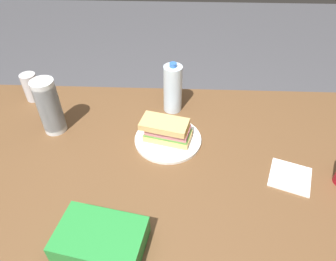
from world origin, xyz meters
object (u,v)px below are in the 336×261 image
(chip_bag, at_px, (101,240))
(water_bottle_tall, at_px, (173,89))
(sandwich, at_px, (167,130))
(soda_can_silver, at_px, (31,87))
(paper_plate, at_px, (168,139))
(plastic_cup_stack, at_px, (49,107))
(dining_table, at_px, (145,184))

(chip_bag, distance_m, water_bottle_tall, 0.66)
(sandwich, bearing_deg, chip_bag, 70.02)
(chip_bag, bearing_deg, soda_can_silver, -46.15)
(paper_plate, xyz_separation_m, chip_bag, (0.16, 0.43, 0.03))
(chip_bag, relative_size, water_bottle_tall, 1.06)
(paper_plate, height_order, plastic_cup_stack, plastic_cup_stack)
(paper_plate, height_order, sandwich, sandwich)
(dining_table, bearing_deg, paper_plate, -117.22)
(paper_plate, distance_m, water_bottle_tall, 0.22)
(sandwich, height_order, chip_bag, sandwich)
(paper_plate, relative_size, plastic_cup_stack, 1.13)
(sandwich, distance_m, plastic_cup_stack, 0.45)
(paper_plate, relative_size, soda_can_silver, 2.05)
(paper_plate, xyz_separation_m, sandwich, (0.00, 0.00, 0.05))
(dining_table, distance_m, water_bottle_tall, 0.40)
(paper_plate, height_order, chip_bag, chip_bag)
(chip_bag, height_order, plastic_cup_stack, plastic_cup_stack)
(plastic_cup_stack, bearing_deg, chip_bag, 120.69)
(water_bottle_tall, distance_m, plastic_cup_stack, 0.48)
(dining_table, xyz_separation_m, plastic_cup_stack, (0.37, -0.19, 0.19))
(paper_plate, height_order, soda_can_silver, soda_can_silver)
(dining_table, height_order, water_bottle_tall, water_bottle_tall)
(plastic_cup_stack, bearing_deg, paper_plate, 174.07)
(water_bottle_tall, bearing_deg, paper_plate, 86.87)
(paper_plate, relative_size, sandwich, 1.25)
(dining_table, height_order, sandwich, sandwich)
(paper_plate, distance_m, chip_bag, 0.46)
(sandwich, xyz_separation_m, chip_bag, (0.16, 0.43, -0.02))
(sandwich, distance_m, chip_bag, 0.46)
(sandwich, xyz_separation_m, plastic_cup_stack, (0.44, -0.05, 0.06))
(dining_table, xyz_separation_m, water_bottle_tall, (-0.09, -0.35, 0.18))
(soda_can_silver, bearing_deg, paper_plate, 157.60)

